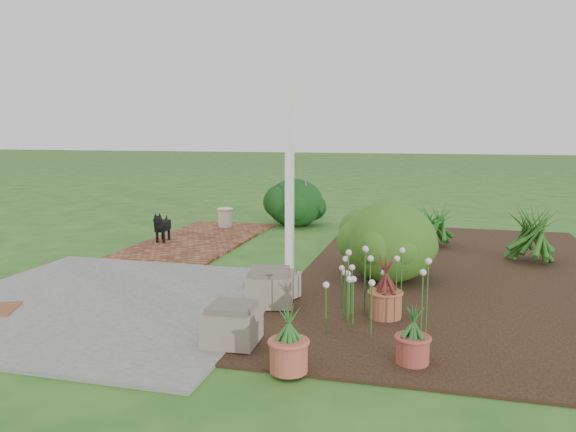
% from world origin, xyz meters
% --- Properties ---
extents(ground, '(80.00, 80.00, 0.00)m').
position_xyz_m(ground, '(0.00, 0.00, 0.00)').
color(ground, '#255A1C').
rests_on(ground, ground).
extents(concrete_patio, '(3.50, 3.50, 0.04)m').
position_xyz_m(concrete_patio, '(-1.25, -1.75, 0.02)').
color(concrete_patio, slate).
rests_on(concrete_patio, ground).
extents(brick_path, '(1.60, 3.50, 0.04)m').
position_xyz_m(brick_path, '(-1.70, 1.75, 0.02)').
color(brick_path, brown).
rests_on(brick_path, ground).
extents(garden_bed, '(4.00, 7.00, 0.03)m').
position_xyz_m(garden_bed, '(2.50, 0.50, 0.01)').
color(garden_bed, black).
rests_on(garden_bed, ground).
extents(veranda_post, '(0.10, 0.10, 2.50)m').
position_xyz_m(veranda_post, '(0.30, 0.10, 1.25)').
color(veranda_post, white).
rests_on(veranda_post, ground).
extents(stone_trough_near, '(0.46, 0.46, 0.29)m').
position_xyz_m(stone_trough_near, '(0.48, -2.56, 0.19)').
color(stone_trough_near, gray).
rests_on(stone_trough_near, concrete_patio).
extents(stone_trough_mid, '(0.57, 0.57, 0.32)m').
position_xyz_m(stone_trough_mid, '(0.48, -1.42, 0.20)').
color(stone_trough_mid, '#736E58').
rests_on(stone_trough_mid, concrete_patio).
extents(stone_trough_far, '(0.52, 0.52, 0.26)m').
position_xyz_m(stone_trough_far, '(0.48, -1.18, 0.17)').
color(stone_trough_far, '#77685C').
rests_on(stone_trough_far, concrete_patio).
extents(black_dog, '(0.20, 0.54, 0.46)m').
position_xyz_m(black_dog, '(-2.19, 1.34, 0.31)').
color(black_dog, black).
rests_on(black_dog, brick_path).
extents(cream_ceramic_urn, '(0.30, 0.30, 0.35)m').
position_xyz_m(cream_ceramic_urn, '(-1.72, 2.99, 0.21)').
color(cream_ceramic_urn, beige).
rests_on(cream_ceramic_urn, brick_path).
extents(evergreen_shrub, '(1.43, 1.43, 1.00)m').
position_xyz_m(evergreen_shrub, '(1.60, -0.04, 0.53)').
color(evergreen_shrub, '#1B3F10').
rests_on(evergreen_shrub, garden_bed).
extents(agapanthus_clump_back, '(1.34, 1.34, 0.93)m').
position_xyz_m(agapanthus_clump_back, '(3.46, 1.43, 0.50)').
color(agapanthus_clump_back, '#133610').
rests_on(agapanthus_clump_back, garden_bed).
extents(agapanthus_clump_front, '(1.00, 1.00, 0.81)m').
position_xyz_m(agapanthus_clump_front, '(2.12, 2.16, 0.44)').
color(agapanthus_clump_front, '#10370A').
rests_on(agapanthus_clump_front, garden_bed).
extents(pink_flower_patch, '(1.38, 1.38, 0.68)m').
position_xyz_m(pink_flower_patch, '(1.67, -1.74, 0.37)').
color(pink_flower_patch, '#113D0F').
rests_on(pink_flower_patch, garden_bed).
extents(terracotta_pot_bronze, '(0.34, 0.34, 0.26)m').
position_xyz_m(terracotta_pot_bronze, '(1.69, -1.52, 0.16)').
color(terracotta_pot_bronze, '#965333').
rests_on(terracotta_pot_bronze, garden_bed).
extents(terracotta_pot_small_left, '(0.32, 0.32, 0.22)m').
position_xyz_m(terracotta_pot_small_left, '(2.00, -2.57, 0.14)').
color(terracotta_pot_small_left, '#9D4035').
rests_on(terracotta_pot_small_left, garden_bed).
extents(terracotta_pot_small_right, '(0.37, 0.37, 0.25)m').
position_xyz_m(terracotta_pot_small_right, '(1.09, -2.98, 0.15)').
color(terracotta_pot_small_right, '#B7503E').
rests_on(terracotta_pot_small_right, garden_bed).
extents(purple_flowering_bush, '(1.48, 1.48, 0.95)m').
position_xyz_m(purple_flowering_bush, '(-0.53, 3.70, 0.47)').
color(purple_flowering_bush, black).
rests_on(purple_flowering_bush, ground).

